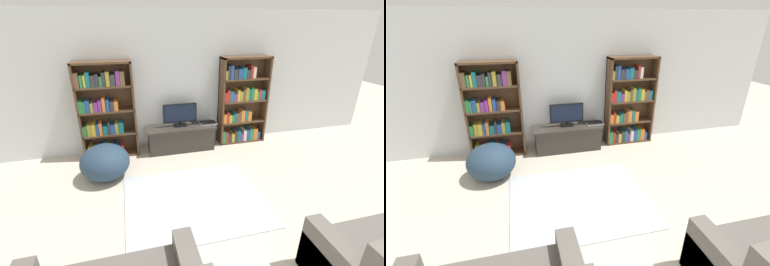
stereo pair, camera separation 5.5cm
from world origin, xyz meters
The scene contains 8 objects.
wall_back centered at (0.00, 4.23, 1.30)m, with size 8.80×0.06×2.60m.
bookshelf_left centered at (-1.40, 4.05, 0.87)m, with size 0.99×0.30×1.77m.
bookshelf_right centered at (1.27, 4.05, 0.83)m, with size 0.99×0.30×1.77m.
tv_stand centered at (-0.02, 3.94, 0.25)m, with size 1.36×0.45×0.49m.
television centered at (-0.02, 3.99, 0.73)m, with size 0.66×0.16×0.45m.
laptop centered at (0.54, 3.96, 0.50)m, with size 0.34×0.22×0.03m.
area_rug centered at (-0.19, 2.29, 0.01)m, with size 1.95×1.62×0.02m.
beanbag_ottoman centered at (-1.43, 3.24, 0.29)m, with size 0.78×0.78×0.57m, color #23384C.
Camera 2 is at (-0.91, -0.63, 2.38)m, focal length 24.00 mm.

